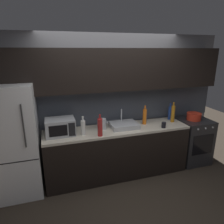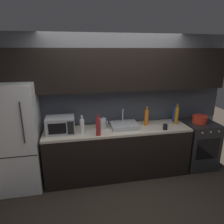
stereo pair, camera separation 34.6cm
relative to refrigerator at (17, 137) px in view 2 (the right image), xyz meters
The scene contains 15 objects.
ground_plane 2.08m from the refrigerator, 28.59° to the right, with size 10.00×10.00×0.00m, color #2D261E.
back_wall 1.81m from the refrigerator, 10.23° to the left, with size 4.28×0.44×2.50m.
counter_run 1.71m from the refrigerator, ahead, with size 2.54×0.60×0.90m.
refrigerator is the anchor object (origin of this frame).
oven_range 3.29m from the refrigerator, ahead, with size 0.60×0.62×0.90m.
microwave 0.70m from the refrigerator, ahead, with size 0.46×0.35×0.27m.
sink_basin 1.78m from the refrigerator, ahead, with size 0.48×0.38×0.30m.
kettle 1.38m from the refrigerator, ahead, with size 0.19×0.15×0.21m.
wine_bottle_blue 2.80m from the refrigerator, ahead, with size 0.07×0.07×0.33m.
wine_bottle_white 1.04m from the refrigerator, ahead, with size 0.07×0.07×0.31m.
wine_bottle_amber 2.77m from the refrigerator, ahead, with size 0.07×0.07×0.38m.
wine_bottle_orange 2.20m from the refrigerator, ahead, with size 0.07×0.07×0.35m.
wine_bottle_red 1.31m from the refrigerator, ahead, with size 0.08×0.08×0.36m.
mug_dark 2.45m from the refrigerator, ahead, with size 0.08×0.08×0.10m, color black.
cooking_pot 3.23m from the refrigerator, ahead, with size 0.28×0.28×0.14m.
Camera 2 is at (-0.75, -2.35, 2.22)m, focal length 32.80 mm.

